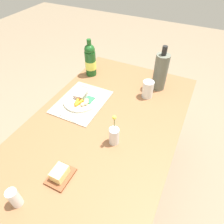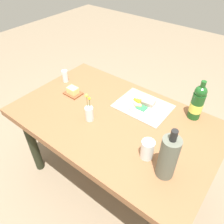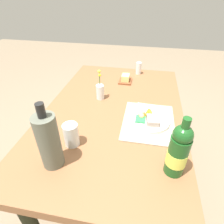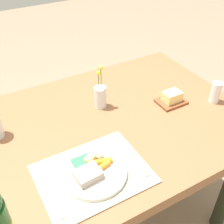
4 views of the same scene
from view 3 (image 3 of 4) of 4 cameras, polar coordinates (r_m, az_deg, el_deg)
name	(u,v)px [view 3 (image 3 of 4)]	position (r m, az deg, el deg)	size (l,w,h in m)	color
ground_plane	(113,178)	(1.73, 0.41, -19.20)	(8.00, 8.00, 0.00)	#827059
dining_table	(114,120)	(1.27, 0.52, -2.40)	(1.40, 0.87, 0.71)	brown
placemat	(148,122)	(1.13, 10.92, -2.88)	(0.38, 0.29, 0.01)	#9C9781
dinner_plate	(149,119)	(1.12, 11.08, -2.17)	(0.23, 0.23, 0.05)	white
fork	(152,139)	(1.01, 11.88, -8.07)	(0.01, 0.18, 0.01)	silver
knife	(152,106)	(1.27, 11.83, 1.90)	(0.02, 0.19, 0.01)	silver
flower_vase	(100,91)	(1.31, -3.58, 6.30)	(0.06, 0.06, 0.21)	silver
wine_bottle	(178,151)	(0.82, 19.34, -11.05)	(0.08, 0.08, 0.29)	#1A511E
cooler_bottle	(49,141)	(0.84, -18.53, -8.32)	(0.09, 0.09, 0.32)	#5D6253
butter_dish	(125,79)	(1.57, 4.09, 9.91)	(0.13, 0.10, 0.06)	brown
salt_shaker	(139,68)	(1.72, 8.01, 12.94)	(0.05, 0.05, 0.10)	white
water_tumbler	(71,136)	(0.96, -12.13, -7.05)	(0.07, 0.07, 0.12)	silver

